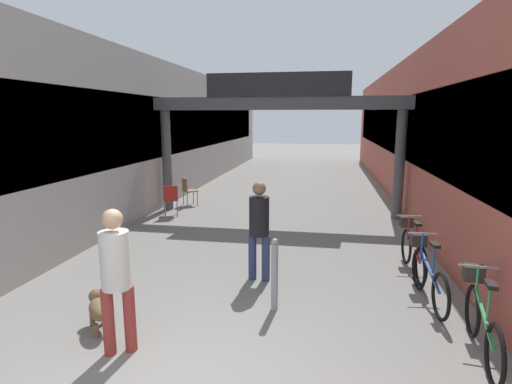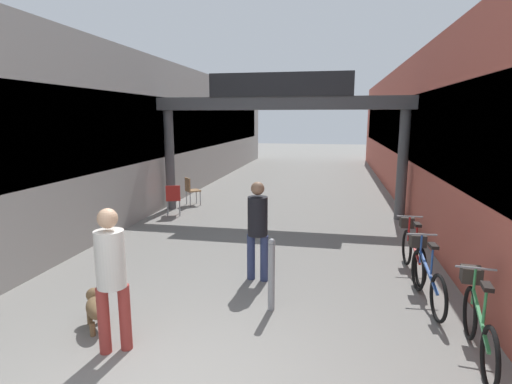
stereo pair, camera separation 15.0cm
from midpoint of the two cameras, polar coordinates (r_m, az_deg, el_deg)
The scene contains 12 objects.
storefront_left at distance 15.50m, azimuth -15.15°, elevation 8.31°, with size 3.00×26.00×4.50m.
storefront_right at distance 14.53m, azimuth 24.73°, elevation 7.59°, with size 3.00×26.00×4.50m.
arcade_sign_gateway at distance 11.37m, azimuth 2.74°, elevation 10.79°, with size 7.40×0.47×3.98m.
pedestrian_with_dog at distance 5.00m, azimuth -20.21°, elevation -10.69°, with size 0.46×0.46×1.76m.
pedestrian_companion at distance 6.78m, azimuth -0.19°, elevation -4.67°, with size 0.39×0.38×1.72m.
dog_on_leash at distance 5.91m, azimuth -22.27°, elevation -15.08°, with size 0.57×0.63×0.47m.
bicycle_green_nearest at distance 5.58m, azimuth 28.77°, elevation -15.54°, with size 0.46×1.68×0.98m.
bicycle_blue_second at distance 6.73m, azimuth 22.65°, elevation -10.57°, with size 0.46×1.69×0.98m.
bicycle_red_third at distance 7.83m, azimuth 20.87°, elevation -7.48°, with size 0.46×1.69×0.98m.
bollard_post_metal at distance 5.88m, azimuth 1.93°, elevation -11.61°, with size 0.10×0.10×1.08m.
cafe_chair_red_nearer at distance 11.57m, azimuth -12.44°, elevation -0.78°, with size 0.52×0.52×0.89m.
cafe_chair_wood_farther at distance 12.88m, azimuth -10.06°, elevation 0.45°, with size 0.56×0.56×0.89m.
Camera 1 is at (1.35, -3.07, 2.77)m, focal length 28.00 mm.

